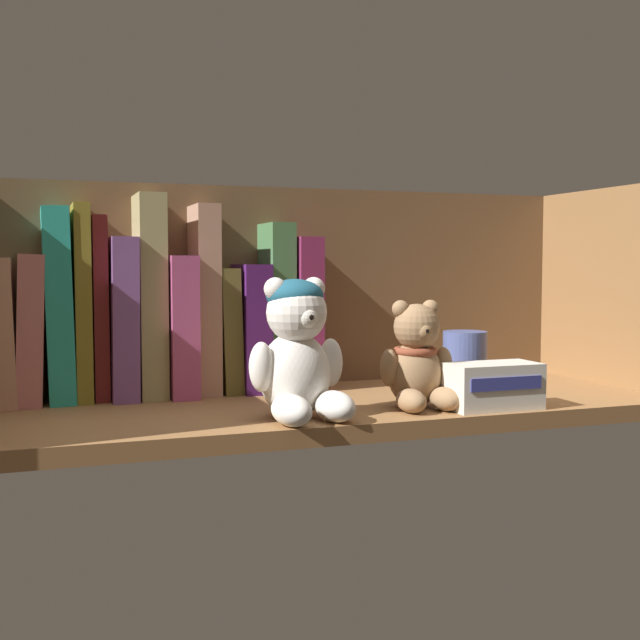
% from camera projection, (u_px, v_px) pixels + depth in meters
% --- Properties ---
extents(shelf_board, '(0.79, 0.29, 0.02)m').
position_uv_depth(shelf_board, '(331.00, 409.00, 0.96)').
color(shelf_board, olive).
rests_on(shelf_board, ground).
extents(shelf_back_panel, '(0.82, 0.01, 0.29)m').
position_uv_depth(shelf_back_panel, '(292.00, 294.00, 1.10)').
color(shelf_back_panel, brown).
rests_on(shelf_back_panel, ground).
extents(shelf_side_panel_right, '(0.02, 0.31, 0.29)m').
position_uv_depth(shelf_side_panel_right, '(611.00, 294.00, 1.09)').
color(shelf_side_panel_right, olive).
rests_on(shelf_side_panel_right, ground).
extents(book_0, '(0.03, 0.14, 0.17)m').
position_uv_depth(book_0, '(3.00, 331.00, 0.95)').
color(book_0, tan).
rests_on(book_0, shelf_board).
extents(book_1, '(0.04, 0.13, 0.18)m').
position_uv_depth(book_1, '(30.00, 328.00, 0.96)').
color(book_1, '#C57676').
rests_on(book_1, shelf_board).
extents(book_2, '(0.03, 0.12, 0.23)m').
position_uv_depth(book_2, '(58.00, 305.00, 0.97)').
color(book_2, teal).
rests_on(book_2, shelf_board).
extents(book_3, '(0.02, 0.12, 0.23)m').
position_uv_depth(book_3, '(81.00, 302.00, 0.98)').
color(book_3, olive).
rests_on(book_3, shelf_board).
extents(book_4, '(0.02, 0.10, 0.22)m').
position_uv_depth(book_4, '(98.00, 307.00, 0.98)').
color(book_4, maroon).
rests_on(book_4, shelf_board).
extents(book_5, '(0.03, 0.13, 0.20)m').
position_uv_depth(book_5, '(121.00, 317.00, 0.99)').
color(book_5, '#794C8E').
rests_on(book_5, shelf_board).
extents(book_6, '(0.03, 0.12, 0.25)m').
position_uv_depth(book_6, '(148.00, 296.00, 1.00)').
color(book_6, tan).
rests_on(book_6, shelf_board).
extents(book_7, '(0.03, 0.14, 0.17)m').
position_uv_depth(book_7, '(177.00, 325.00, 1.02)').
color(book_7, '#B3497C').
rests_on(book_7, shelf_board).
extents(book_8, '(0.03, 0.10, 0.24)m').
position_uv_depth(book_8, '(202.00, 299.00, 1.03)').
color(book_8, tan).
rests_on(book_8, shelf_board).
extents(book_9, '(0.03, 0.10, 0.16)m').
position_uv_depth(book_9, '(224.00, 330.00, 1.04)').
color(book_9, brown).
rests_on(book_9, shelf_board).
extents(book_10, '(0.03, 0.12, 0.16)m').
position_uv_depth(book_10, '(248.00, 327.00, 1.05)').
color(book_10, '#49195F').
rests_on(book_10, shelf_board).
extents(book_11, '(0.03, 0.10, 0.22)m').
position_uv_depth(book_11, '(274.00, 306.00, 1.06)').
color(book_11, '#467645').
rests_on(book_11, shelf_board).
extents(book_12, '(0.03, 0.11, 0.20)m').
position_uv_depth(book_12, '(298.00, 313.00, 1.07)').
color(book_12, '#812652').
rests_on(book_12, shelf_board).
extents(teddy_bear_larger, '(0.11, 0.11, 0.15)m').
position_uv_depth(teddy_bear_larger, '(298.00, 352.00, 0.85)').
color(teddy_bear_larger, white).
rests_on(teddy_bear_larger, shelf_board).
extents(teddy_bear_smaller, '(0.09, 0.09, 0.12)m').
position_uv_depth(teddy_bear_smaller, '(417.00, 362.00, 0.92)').
color(teddy_bear_smaller, '#93704C').
rests_on(teddy_bear_smaller, shelf_board).
extents(pillar_candle, '(0.06, 0.06, 0.08)m').
position_uv_depth(pillar_candle, '(465.00, 362.00, 1.02)').
color(pillar_candle, '#4C5B99').
rests_on(pillar_candle, shelf_board).
extents(small_product_box, '(0.10, 0.06, 0.05)m').
position_uv_depth(small_product_box, '(493.00, 386.00, 0.91)').
color(small_product_box, silver).
rests_on(small_product_box, shelf_board).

